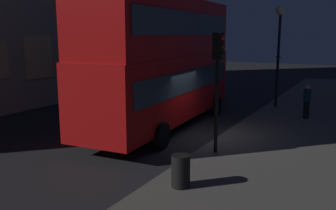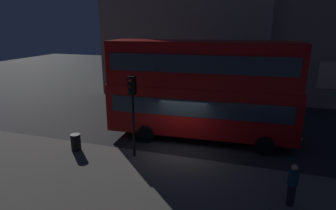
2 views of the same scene
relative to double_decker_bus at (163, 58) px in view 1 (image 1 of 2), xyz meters
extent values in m
plane|color=#232326|center=(-0.62, -1.99, -3.04)|extent=(80.00, 80.00, 0.00)
cube|color=#E5C67F|center=(0.72, 8.19, -0.24)|extent=(1.87, 0.06, 2.31)
cube|color=#F2D18C|center=(4.71, 8.83, -0.65)|extent=(2.45, 0.06, 2.60)
cube|color=#F9E09E|center=(8.54, 8.83, -0.44)|extent=(2.45, 0.06, 2.05)
cube|color=#F9E09E|center=(12.37, 8.83, -0.60)|extent=(2.45, 0.06, 2.54)
cube|color=#B20F0F|center=(0.00, 0.00, -1.22)|extent=(10.36, 3.13, 2.66)
cube|color=#B20F0F|center=(0.00, 0.00, 1.28)|extent=(10.15, 3.07, 2.35)
cube|color=#2D3842|center=(0.00, 0.00, -0.89)|extent=(9.55, 3.14, 0.90)
cube|color=#2D3842|center=(0.00, 0.00, 1.40)|extent=(9.55, 3.14, 0.90)
cube|color=#F2D84C|center=(5.05, 0.30, 1.93)|extent=(0.17, 1.51, 0.44)
sphere|color=white|center=(5.07, 1.12, -2.20)|extent=(0.24, 0.24, 0.24)
sphere|color=white|center=(5.17, -0.51, -2.20)|extent=(0.24, 0.24, 0.24)
cylinder|color=black|center=(3.39, 1.52, -2.55)|extent=(0.98, 0.30, 0.97)
cylinder|color=black|center=(3.55, -1.10, -2.55)|extent=(0.98, 0.30, 0.97)
cylinder|color=black|center=(-2.89, 1.14, -2.55)|extent=(0.98, 0.30, 0.97)
cylinder|color=black|center=(-2.73, -1.48, -2.55)|extent=(0.98, 0.30, 0.97)
cylinder|color=black|center=(-2.52, -3.43, -1.36)|extent=(0.12, 0.12, 3.11)
cube|color=black|center=(-2.52, -3.43, 0.62)|extent=(0.34, 0.28, 0.85)
sphere|color=red|center=(-2.53, -3.57, 0.89)|extent=(0.17, 0.17, 0.17)
sphere|color=black|center=(-2.53, -3.57, 0.62)|extent=(0.17, 0.17, 0.17)
sphere|color=black|center=(-2.53, -3.57, 0.35)|extent=(0.17, 0.17, 0.17)
cylinder|color=black|center=(6.61, -3.38, -0.47)|extent=(0.14, 0.14, 4.90)
torus|color=black|center=(6.61, -3.38, -0.21)|extent=(0.28, 0.28, 0.06)
sphere|color=#F9EFC6|center=(6.61, -3.38, 2.22)|extent=(0.54, 0.54, 0.54)
cylinder|color=black|center=(4.37, -5.29, -2.51)|extent=(0.28, 0.28, 0.82)
cylinder|color=#0F2D3D|center=(4.37, -5.29, -1.82)|extent=(0.35, 0.35, 0.55)
sphere|color=tan|center=(4.37, -5.29, -1.44)|extent=(0.22, 0.22, 0.22)
cylinder|color=black|center=(-5.65, -3.69, -2.49)|extent=(0.49, 0.49, 0.85)
camera|label=1|loc=(-13.80, -7.75, 0.99)|focal=39.68mm
camera|label=2|loc=(2.86, -14.92, 3.30)|focal=30.15mm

